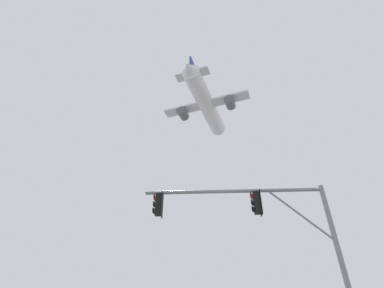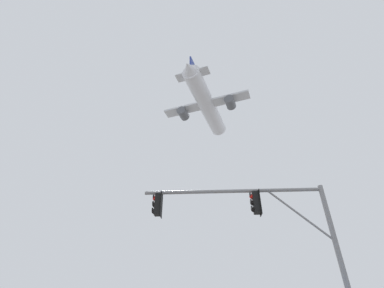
# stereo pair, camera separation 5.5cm
# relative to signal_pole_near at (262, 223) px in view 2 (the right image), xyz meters

# --- Properties ---
(signal_pole_near) EXTENTS (7.40, 1.07, 6.31)m
(signal_pole_near) POSITION_rel_signal_pole_near_xyz_m (0.00, 0.00, 0.00)
(signal_pole_near) COLOR gray
(signal_pole_near) RESTS_ON ground
(airplane) EXTENTS (16.11, 20.86, 5.91)m
(airplane) POSITION_rel_signal_pole_near_xyz_m (1.70, 29.34, 31.52)
(airplane) COLOR white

